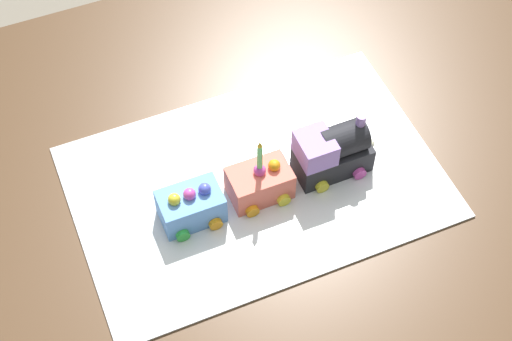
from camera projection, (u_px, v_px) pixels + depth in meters
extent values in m
cube|color=#4C331E|center=(241.00, 176.00, 1.33)|extent=(1.40, 1.00, 0.03)
cube|color=#4C331E|center=(409.00, 54.00, 2.01)|extent=(0.07, 0.07, 0.71)
cube|color=silver|center=(256.00, 182.00, 1.30)|extent=(0.60, 0.40, 0.00)
cube|color=#232328|center=(332.00, 159.00, 1.30)|extent=(0.12, 0.06, 0.05)
cylinder|color=#232328|center=(343.00, 139.00, 1.26)|extent=(0.08, 0.05, 0.05)
cube|color=#AD84E0|center=(315.00, 148.00, 1.25)|extent=(0.06, 0.06, 0.04)
cylinder|color=#AD84E0|center=(361.00, 122.00, 1.24)|extent=(0.02, 0.02, 0.03)
sphere|color=#F4EFCC|center=(369.00, 144.00, 1.30)|extent=(0.02, 0.02, 0.02)
cylinder|color=#D84CB2|center=(340.00, 142.00, 1.33)|extent=(0.02, 0.01, 0.02)
cylinder|color=green|center=(304.00, 155.00, 1.32)|extent=(0.02, 0.01, 0.02)
cylinder|color=#D84CB2|center=(360.00, 174.00, 1.30)|extent=(0.02, 0.01, 0.02)
cylinder|color=yellow|center=(322.00, 187.00, 1.28)|extent=(0.02, 0.01, 0.02)
cube|color=#F27260|center=(260.00, 183.00, 1.26)|extent=(0.10, 0.06, 0.06)
cylinder|color=#4C59D8|center=(266.00, 167.00, 1.30)|extent=(0.02, 0.01, 0.02)
cylinder|color=#D84CB2|center=(236.00, 178.00, 1.29)|extent=(0.02, 0.01, 0.02)
cylinder|color=yellow|center=(284.00, 200.00, 1.26)|extent=(0.02, 0.01, 0.02)
cylinder|color=orange|center=(253.00, 211.00, 1.25)|extent=(0.02, 0.01, 0.02)
sphere|color=#D84CB2|center=(260.00, 170.00, 1.24)|extent=(0.02, 0.02, 0.02)
sphere|color=orange|center=(274.00, 166.00, 1.24)|extent=(0.02, 0.02, 0.02)
cube|color=#669EEA|center=(191.00, 206.00, 1.24)|extent=(0.10, 0.06, 0.06)
cylinder|color=orange|center=(200.00, 190.00, 1.28)|extent=(0.02, 0.01, 0.02)
cylinder|color=orange|center=(168.00, 200.00, 1.26)|extent=(0.02, 0.01, 0.02)
cylinder|color=orange|center=(216.00, 224.00, 1.24)|extent=(0.02, 0.01, 0.02)
cylinder|color=green|center=(183.00, 236.00, 1.22)|extent=(0.02, 0.01, 0.02)
sphere|color=#D84CB2|center=(189.00, 194.00, 1.21)|extent=(0.02, 0.02, 0.02)
sphere|color=yellow|center=(174.00, 199.00, 1.20)|extent=(0.02, 0.02, 0.02)
sphere|color=#4C59D8|center=(205.00, 189.00, 1.21)|extent=(0.02, 0.02, 0.02)
cylinder|color=#66D872|center=(260.00, 157.00, 1.21)|extent=(0.01, 0.01, 0.05)
cone|color=yellow|center=(260.00, 144.00, 1.18)|extent=(0.01, 0.01, 0.01)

